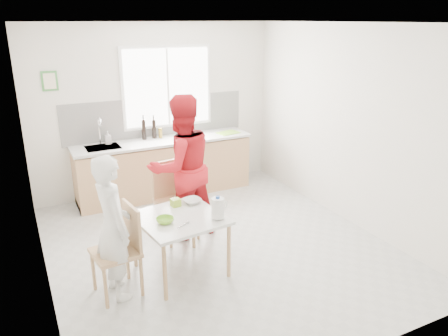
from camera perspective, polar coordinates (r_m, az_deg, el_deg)
The scene contains 21 objects.
ground at distance 5.65m, azimuth -0.94°, elevation -10.08°, with size 4.50×4.50×0.00m, color #B7B7B2.
room_shell at distance 5.06m, azimuth -1.04°, elevation 6.44°, with size 4.50×4.50×4.50m.
window at distance 7.15m, azimuth -7.39°, elevation 10.44°, with size 1.50×0.06×1.30m.
backsplash at distance 7.19m, azimuth -8.78°, elevation 6.56°, with size 3.00×0.02×0.65m, color white.
picture_frame at distance 6.77m, azimuth -21.82°, elevation 10.50°, with size 0.22×0.03×0.28m.
kitchen_counter at distance 7.14m, azimuth -7.76°, elevation -0.21°, with size 2.84×0.64×1.37m.
dining_table at distance 4.87m, azimuth -5.80°, elevation -7.10°, with size 0.99×0.99×0.68m.
chair_left at distance 4.67m, azimuth -13.22°, elevation -9.91°, with size 0.49×0.49×0.96m.
chair_far at distance 5.71m, azimuth -6.60°, elevation -3.69°, with size 0.52×0.52×1.01m.
person_white at distance 4.54m, azimuth -14.31°, elevation -7.52°, with size 0.56×0.36×1.52m, color white.
person_red at distance 5.60m, azimuth -5.56°, elevation 0.07°, with size 0.91×0.71×1.87m, color red.
bowl_green at distance 4.70m, azimuth -7.71°, elevation -6.79°, with size 0.19×0.19×0.06m, color #7DC52D.
bowl_white at distance 5.15m, azimuth -4.20°, elevation -4.32°, with size 0.21×0.21×0.05m, color white.
milk_jug at distance 4.71m, azimuth -0.77°, elevation -5.20°, with size 0.19×0.14×0.25m.
green_box at distance 5.09m, azimuth -6.34°, elevation -4.49°, with size 0.10×0.10×0.09m, color #93BD2B.
spoon at distance 4.62m, azimuth -5.41°, elevation -7.45°, with size 0.01×0.01×0.16m, color #A5A5AA.
cutting_board at distance 7.33m, azimuth 0.54°, elevation 4.63°, with size 0.35×0.25×0.01m, color #81C22C.
wine_bottle_a at distance 7.02m, azimuth -10.43°, elevation 4.96°, with size 0.07×0.07×0.32m, color black.
wine_bottle_b at distance 7.08m, azimuth -9.13°, elevation 5.07°, with size 0.07×0.07×0.30m, color black.
jar_amber at distance 7.09m, azimuth -8.30°, elevation 4.54°, with size 0.06×0.06×0.16m, color olive.
soap_bottle at distance 6.91m, azimuth -14.91°, elevation 3.87°, with size 0.09×0.09×0.20m, color #999999.
Camera 1 is at (-2.12, -4.46, 2.74)m, focal length 35.00 mm.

